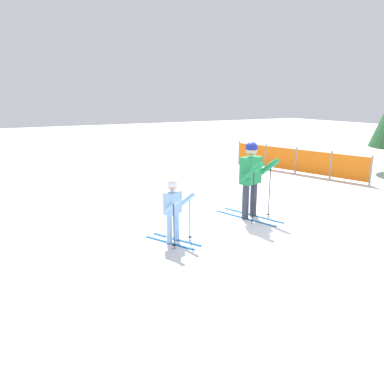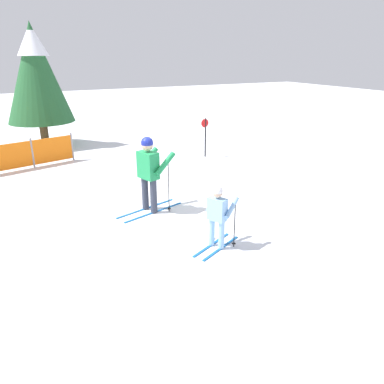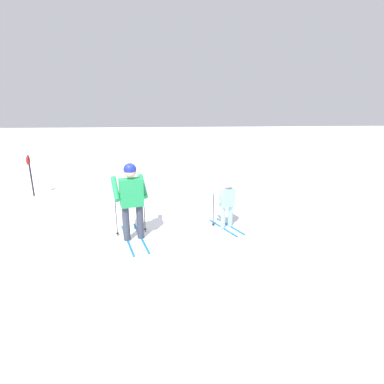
# 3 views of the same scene
# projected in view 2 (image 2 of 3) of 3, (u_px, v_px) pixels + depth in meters

# --- Properties ---
(ground_plane) EXTENTS (60.00, 60.00, 0.00)m
(ground_plane) POSITION_uv_depth(u_px,v_px,m) (145.00, 208.00, 8.67)
(ground_plane) COLOR white
(skier_adult) EXTENTS (1.64, 0.89, 1.70)m
(skier_adult) POSITION_uv_depth(u_px,v_px,m) (149.00, 168.00, 8.17)
(skier_adult) COLOR #1966B2
(skier_adult) RESTS_ON ground_plane
(skier_child) EXTENTS (1.13, 0.74, 1.20)m
(skier_child) POSITION_uv_depth(u_px,v_px,m) (218.00, 212.00, 6.69)
(skier_child) COLOR #1966B2
(skier_child) RESTS_ON ground_plane
(conifer_far) EXTENTS (2.38, 2.38, 4.43)m
(conifer_far) POSITION_uv_depth(u_px,v_px,m) (36.00, 72.00, 13.46)
(conifer_far) COLOR #4C3823
(conifer_far) RESTS_ON ground_plane
(trail_marker) EXTENTS (0.28, 0.05, 1.32)m
(trail_marker) POSITION_uv_depth(u_px,v_px,m) (205.00, 133.00, 12.67)
(trail_marker) COLOR black
(trail_marker) RESTS_ON ground_plane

